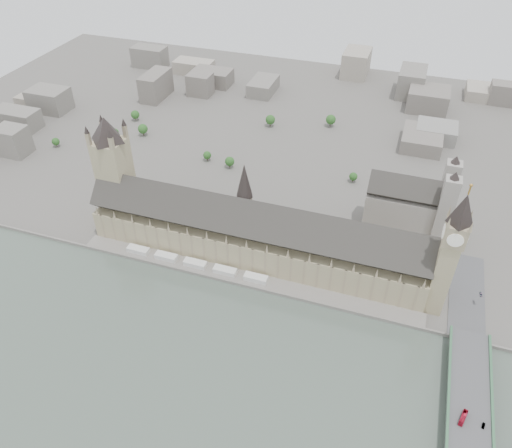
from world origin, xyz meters
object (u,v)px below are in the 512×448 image
(red_bus_north, at_px, (463,417))
(victoria_tower, at_px, (114,168))
(westminster_abbey, at_px, (410,205))
(car_silver, at_px, (483,426))
(car_approach, at_px, (481,295))
(elizabeth_tower, at_px, (451,248))
(westminster_bridge, at_px, (468,435))
(palace_of_westminster, at_px, (255,235))

(red_bus_north, bearing_deg, victoria_tower, 175.09)
(westminster_abbey, bearing_deg, car_silver, -71.92)
(car_approach, bearing_deg, car_silver, -96.61)
(westminster_abbey, xyz_separation_m, red_bus_north, (47.07, -176.64, -13.33))
(victoria_tower, distance_m, red_bus_north, 303.10)
(elizabeth_tower, distance_m, victoria_tower, 260.64)
(victoria_tower, height_order, car_silver, victoria_tower)
(elizabeth_tower, relative_size, victoria_tower, 1.07)
(red_bus_north, relative_size, car_silver, 2.79)
(victoria_tower, xyz_separation_m, car_approach, (290.98, -4.11, -44.32))
(victoria_tower, bearing_deg, elizabeth_tower, -3.96)
(westminster_abbey, distance_m, car_silver, 187.27)
(elizabeth_tower, relative_size, car_silver, 27.81)
(westminster_bridge, bearing_deg, palace_of_westminster, 146.51)
(palace_of_westminster, xyz_separation_m, car_silver, (168.88, -102.21, -11.82))
(elizabeth_tower, relative_size, westminster_bridge, 0.33)
(palace_of_westminster, distance_m, red_bus_north, 188.02)
(palace_of_westminster, distance_m, elizabeth_tower, 142.94)
(palace_of_westminster, bearing_deg, elizabeth_tower, -4.85)
(westminster_bridge, bearing_deg, westminster_abbey, 105.64)
(westminster_bridge, height_order, westminster_abbey, westminster_abbey)
(palace_of_westminster, bearing_deg, victoria_tower, 177.04)
(palace_of_westminster, xyz_separation_m, car_approach, (168.98, 2.19, -11.82))
(elizabeth_tower, distance_m, westminster_bridge, 111.81)
(elizabeth_tower, height_order, victoria_tower, elizabeth_tower)
(elizabeth_tower, height_order, car_silver, elizabeth_tower)
(westminster_abbey, bearing_deg, elizabeth_tower, -72.71)
(westminster_abbey, relative_size, red_bus_north, 6.30)
(red_bus_north, bearing_deg, car_silver, 11.54)
(westminster_bridge, height_order, car_approach, car_approach)
(victoria_tower, distance_m, car_silver, 313.61)
(red_bus_north, bearing_deg, westminster_bridge, -39.51)
(westminster_bridge, relative_size, car_silver, 84.07)
(elizabeth_tower, distance_m, car_approach, 58.15)
(car_silver, height_order, car_approach, car_silver)
(elizabeth_tower, bearing_deg, westminster_abbey, 107.29)
(victoria_tower, bearing_deg, car_silver, -20.46)
(red_bus_north, xyz_separation_m, car_approach, (10.99, 103.53, -0.87))
(palace_of_westminster, height_order, westminster_abbey, westminster_abbey)
(westminster_abbey, bearing_deg, victoria_tower, -163.50)
(victoria_tower, xyz_separation_m, car_silver, (290.88, -108.51, -44.32))
(palace_of_westminster, bearing_deg, car_approach, 0.74)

